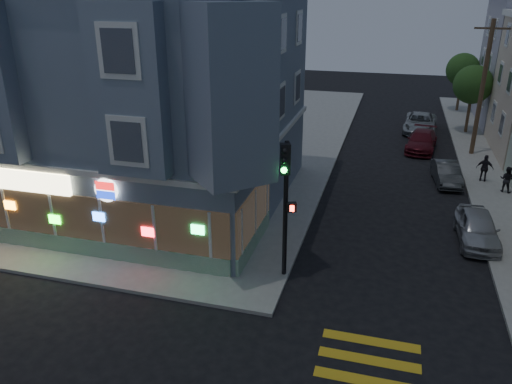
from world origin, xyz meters
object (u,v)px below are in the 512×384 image
at_px(pedestrian_b, 485,168).
at_px(parked_car_c, 422,141).
at_px(utility_pole, 482,87).
at_px(traffic_signal, 286,189).
at_px(fire_hydrant, 491,233).
at_px(parked_car_b, 446,173).
at_px(street_tree_far, 463,70).
at_px(parked_car_d, 420,123).
at_px(pedestrian_a, 507,179).
at_px(street_tree_near, 473,85).
at_px(parked_car_a, 477,228).

relative_size(pedestrian_b, parked_car_c, 0.34).
relative_size(utility_pole, traffic_signal, 1.60).
relative_size(utility_pole, parked_car_c, 1.89).
bearing_deg(fire_hydrant, parked_car_b, 100.63).
relative_size(street_tree_far, parked_car_c, 1.11).
bearing_deg(utility_pole, traffic_signal, -115.38).
xyz_separation_m(parked_car_d, fire_hydrant, (2.70, -19.32, -0.23)).
xyz_separation_m(utility_pole, pedestrian_a, (1.00, -7.15, -3.89)).
height_order(street_tree_near, parked_car_d, street_tree_near).
distance_m(street_tree_near, street_tree_far, 8.00).
distance_m(parked_car_a, parked_car_d, 19.44).
relative_size(parked_car_b, parked_car_d, 0.71).
distance_m(street_tree_far, traffic_signal, 34.64).
relative_size(street_tree_near, parked_car_b, 1.39).
bearing_deg(pedestrian_b, utility_pole, -78.27).
distance_m(parked_car_b, fire_hydrant, 7.73).
xyz_separation_m(pedestrian_b, parked_car_c, (-3.44, 5.95, -0.27)).
distance_m(pedestrian_a, fire_hydrant, 6.88).
bearing_deg(street_tree_far, street_tree_near, -90.00).
xyz_separation_m(street_tree_near, pedestrian_a, (0.80, -13.15, -3.03)).
xyz_separation_m(pedestrian_b, parked_car_b, (-2.16, -0.57, -0.34)).
bearing_deg(parked_car_b, pedestrian_a, -22.83).
xyz_separation_m(pedestrian_a, parked_car_d, (-4.40, 12.66, -0.16)).
distance_m(utility_pole, street_tree_near, 6.06).
height_order(parked_car_a, traffic_signal, traffic_signal).
distance_m(street_tree_near, parked_car_c, 7.48).
bearing_deg(street_tree_near, street_tree_far, 90.00).
xyz_separation_m(street_tree_near, parked_car_a, (-1.50, -19.82, -3.22)).
distance_m(street_tree_far, parked_car_a, 28.05).
height_order(parked_car_a, fire_hydrant, parked_car_a).
relative_size(utility_pole, parked_car_b, 2.36).
bearing_deg(pedestrian_b, street_tree_far, -79.13).
relative_size(street_tree_near, traffic_signal, 0.94).
height_order(parked_car_d, fire_hydrant, parked_car_d).
bearing_deg(parked_car_a, pedestrian_b, 78.67).
distance_m(utility_pole, street_tree_far, 14.03).
relative_size(parked_car_c, traffic_signal, 0.85).
height_order(street_tree_far, parked_car_c, street_tree_far).
bearing_deg(pedestrian_a, parked_car_b, 8.25).
bearing_deg(street_tree_near, pedestrian_a, -86.52).
relative_size(utility_pole, parked_car_d, 1.68).
bearing_deg(utility_pole, pedestrian_b, -89.61).
bearing_deg(traffic_signal, parked_car_d, 56.49).
relative_size(utility_pole, fire_hydrant, 12.99).
height_order(street_tree_far, traffic_signal, traffic_signal).
distance_m(pedestrian_a, parked_car_c, 8.66).
height_order(parked_car_b, fire_hydrant, parked_car_b).
xyz_separation_m(traffic_signal, fire_hydrant, (8.48, 5.53, -3.43)).
xyz_separation_m(parked_car_c, traffic_signal, (-5.78, -19.64, 3.25)).
bearing_deg(pedestrian_a, utility_pole, -57.13).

